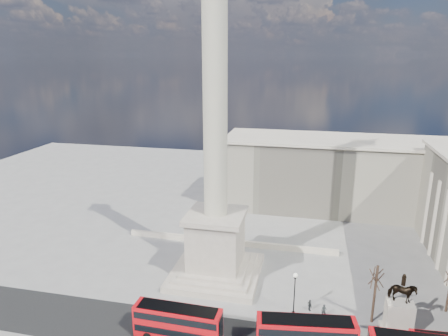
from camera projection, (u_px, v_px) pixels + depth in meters
name	position (u px, v px, depth m)	size (l,w,h in m)	color
ground	(208.00, 292.00, 60.65)	(180.00, 180.00, 0.00)	gray
nelsons_column	(216.00, 201.00, 61.83)	(14.00, 14.00, 49.85)	#B4A896
balustrade_wall	(230.00, 242.00, 75.53)	(40.00, 0.60, 1.10)	beige
building_northeast	(336.00, 174.00, 91.79)	(51.00, 17.00, 16.60)	#B9B197
red_bus_a	(178.00, 323.00, 49.97)	(11.18, 2.83, 4.51)	red
red_bus_b	(306.00, 336.00, 47.41)	(11.98, 4.25, 4.75)	red
victorian_lamp	(295.00, 291.00, 54.20)	(0.55, 0.55, 6.45)	black
equestrian_statue	(399.00, 313.00, 50.85)	(4.13, 3.10, 8.56)	beige
bare_tree_near	(377.00, 276.00, 51.93)	(2.03, 2.03, 8.86)	#332319
pedestrian_walking	(324.00, 311.00, 54.58)	(0.68, 0.45, 1.88)	black
pedestrian_crossing	(310.00, 305.00, 55.91)	(1.01, 0.42, 1.72)	black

